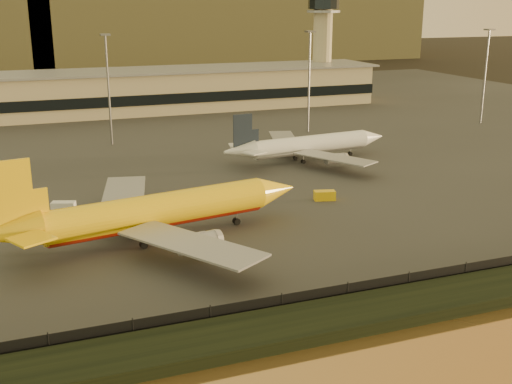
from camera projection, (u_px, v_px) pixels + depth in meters
ground at (285, 263)px, 82.99m from camera, size 900.00×900.00×0.00m
embankment at (349, 316)px, 67.55m from camera, size 320.00×7.00×1.40m
tarmac at (142, 130)px, 168.10m from camera, size 320.00×220.00×0.20m
perimeter_fence at (332, 295)px, 70.97m from camera, size 300.00×0.05×2.20m
terminal_building at (72, 95)px, 188.79m from camera, size 202.00×25.00×12.60m
control_tower at (323, 35)px, 218.03m from camera, size 11.20×11.20×35.50m
apron_light_masts at (219, 76)px, 150.83m from camera, size 152.20×12.20×25.40m
distant_hills at (21, 4)px, 371.70m from camera, size 470.00×160.00×70.00m
dhl_cargo_jet at (154, 212)px, 89.26m from camera, size 46.47×44.97×13.91m
white_narrowbody_jet at (308, 145)px, 134.81m from camera, size 38.66×37.53×11.10m
gse_vehicle_yellow at (325, 195)px, 108.59m from camera, size 3.86×2.44×1.61m
gse_vehicle_white at (64, 207)px, 102.44m from camera, size 4.04×2.81×1.66m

